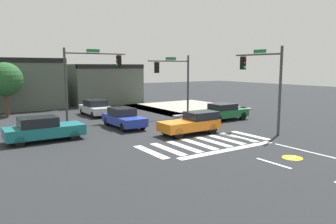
# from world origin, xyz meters

# --- Properties ---
(ground_plane) EXTENTS (120.00, 120.00, 0.00)m
(ground_plane) POSITION_xyz_m (0.00, 0.00, 0.00)
(ground_plane) COLOR #232628
(crosswalk_near) EXTENTS (8.19, 3.19, 0.01)m
(crosswalk_near) POSITION_xyz_m (-0.00, -4.50, 0.00)
(crosswalk_near) COLOR silver
(crosswalk_near) RESTS_ON ground_plane
(bike_detector_marking) EXTENTS (1.01, 1.01, 0.01)m
(bike_detector_marking) POSITION_xyz_m (1.55, -9.43, 0.00)
(bike_detector_marking) COLOR yellow
(bike_detector_marking) RESTS_ON ground_plane
(curb_corner_northeast) EXTENTS (10.00, 10.60, 0.15)m
(curb_corner_northeast) POSITION_xyz_m (8.49, 9.42, 0.07)
(curb_corner_northeast) COLOR #9E998E
(curb_corner_northeast) RESTS_ON ground_plane
(storefront_row) EXTENTS (17.19, 6.03, 5.46)m
(storefront_row) POSITION_xyz_m (-1.77, 18.90, 2.60)
(storefront_row) COLOR #4C564C
(storefront_row) RESTS_ON ground_plane
(traffic_signal_northwest) EXTENTS (5.21, 0.32, 6.00)m
(traffic_signal_northwest) POSITION_xyz_m (-3.32, 6.02, 4.18)
(traffic_signal_northwest) COLOR #383A3D
(traffic_signal_northwest) RESTS_ON ground_plane
(traffic_signal_southeast) EXTENTS (0.32, 4.14, 5.90)m
(traffic_signal_southeast) POSITION_xyz_m (5.43, -4.07, 4.00)
(traffic_signal_southeast) COLOR #383A3D
(traffic_signal_southeast) RESTS_ON ground_plane
(traffic_signal_northeast) EXTENTS (4.38, 0.32, 5.60)m
(traffic_signal_northeast) POSITION_xyz_m (4.31, 5.09, 3.79)
(traffic_signal_northeast) COLOR #383A3D
(traffic_signal_northeast) RESTS_ON ground_plane
(car_green) EXTENTS (4.20, 1.91, 1.44)m
(car_green) POSITION_xyz_m (6.67, 1.09, 0.74)
(car_green) COLOR #1E6638
(car_green) RESTS_ON ground_plane
(car_blue) EXTENTS (1.78, 4.32, 1.47)m
(car_blue) POSITION_xyz_m (-1.97, 2.76, 0.73)
(car_blue) COLOR #23389E
(car_blue) RESTS_ON ground_plane
(car_orange) EXTENTS (4.19, 1.73, 1.48)m
(car_orange) POSITION_xyz_m (0.93, -1.96, 0.76)
(car_orange) COLOR orange
(car_orange) RESTS_ON ground_plane
(car_silver) EXTENTS (1.95, 4.34, 1.46)m
(car_silver) POSITION_xyz_m (-1.47, 9.74, 0.73)
(car_silver) COLOR #B7BABF
(car_silver) RESTS_ON ground_plane
(car_teal) EXTENTS (4.63, 1.90, 1.52)m
(car_teal) POSITION_xyz_m (-8.07, 1.38, 0.76)
(car_teal) COLOR #196B70
(car_teal) RESTS_ON ground_plane
(roadside_tree) EXTENTS (3.13, 3.13, 4.97)m
(roadside_tree) POSITION_xyz_m (-8.50, 14.00, 3.38)
(roadside_tree) COLOR #4C3823
(roadside_tree) RESTS_ON ground_plane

